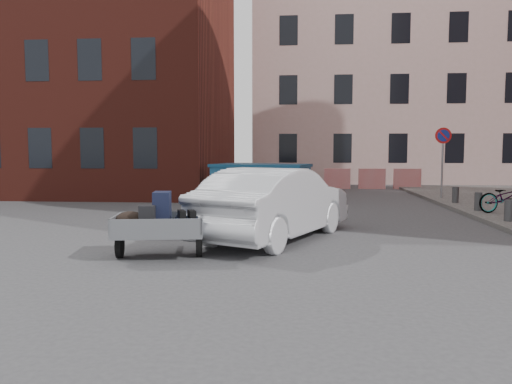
# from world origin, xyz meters

# --- Properties ---
(ground) EXTENTS (120.00, 120.00, 0.00)m
(ground) POSITION_xyz_m (0.00, 0.00, 0.00)
(ground) COLOR #38383A
(ground) RESTS_ON ground
(building_brick) EXTENTS (12.00, 10.00, 14.00)m
(building_brick) POSITION_xyz_m (-9.00, 13.00, 7.00)
(building_brick) COLOR #591E16
(building_brick) RESTS_ON ground
(building_pink) EXTENTS (16.00, 8.00, 14.00)m
(building_pink) POSITION_xyz_m (6.00, 22.00, 7.00)
(building_pink) COLOR #C7A499
(building_pink) RESTS_ON ground
(no_parking_sign) EXTENTS (0.60, 0.09, 2.65)m
(no_parking_sign) POSITION_xyz_m (6.00, 9.48, 2.01)
(no_parking_sign) COLOR gray
(no_parking_sign) RESTS_ON sidewalk
(bollards) EXTENTS (0.22, 9.02, 0.55)m
(bollards) POSITION_xyz_m (6.00, 3.40, 0.40)
(bollards) COLOR #3A3A3D
(bollards) RESTS_ON sidewalk
(barriers) EXTENTS (4.70, 0.18, 1.00)m
(barriers) POSITION_xyz_m (4.20, 15.00, 0.50)
(barriers) COLOR red
(barriers) RESTS_ON ground
(trailer) EXTENTS (1.75, 1.91, 1.20)m
(trailer) POSITION_xyz_m (-1.95, -1.04, 0.61)
(trailer) COLOR black
(trailer) RESTS_ON ground
(dumpster) EXTENTS (3.75, 2.60, 1.43)m
(dumpster) POSITION_xyz_m (-0.77, 8.10, 0.72)
(dumpster) COLOR #1A537E
(dumpster) RESTS_ON ground
(silver_car) EXTENTS (3.49, 5.02, 1.57)m
(silver_car) POSITION_xyz_m (0.10, 1.00, 0.78)
(silver_car) COLOR #B9BBC2
(silver_car) RESTS_ON ground
(bicycle) EXTENTS (1.84, 1.03, 0.91)m
(bicycle) POSITION_xyz_m (6.64, 5.18, 0.58)
(bicycle) COLOR black
(bicycle) RESTS_ON sidewalk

